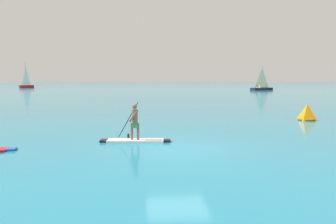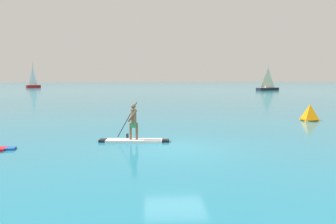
{
  "view_description": "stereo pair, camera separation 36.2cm",
  "coord_description": "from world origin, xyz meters",
  "px_view_note": "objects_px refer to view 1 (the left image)",
  "views": [
    {
      "loc": [
        -1.42,
        -12.81,
        2.86
      ],
      "look_at": [
        -0.02,
        4.29,
        1.06
      ],
      "focal_mm": 34.51,
      "sensor_mm": 36.0,
      "label": 1
    },
    {
      "loc": [
        -1.06,
        -12.84,
        2.86
      ],
      "look_at": [
        -0.02,
        4.29,
        1.06
      ],
      "focal_mm": 34.51,
      "sensor_mm": 36.0,
      "label": 2
    }
  ],
  "objects_px": {
    "paddleboarder_mid_center": "(135,134)",
    "sailboat_left_horizon": "(26,84)",
    "sailboat_right_horizon": "(262,87)",
    "race_marker_buoy": "(307,113)"
  },
  "relations": [
    {
      "from": "paddleboarder_mid_center",
      "to": "sailboat_left_horizon",
      "type": "relative_size",
      "value": 0.43
    },
    {
      "from": "sailboat_left_horizon",
      "to": "sailboat_right_horizon",
      "type": "height_order",
      "value": "sailboat_left_horizon"
    },
    {
      "from": "sailboat_left_horizon",
      "to": "sailboat_right_horizon",
      "type": "bearing_deg",
      "value": -64.82
    },
    {
      "from": "sailboat_left_horizon",
      "to": "sailboat_right_horizon",
      "type": "xyz_separation_m",
      "value": [
        61.7,
        -23.63,
        -0.35
      ]
    },
    {
      "from": "paddleboarder_mid_center",
      "to": "race_marker_buoy",
      "type": "distance_m",
      "value": 13.37
    },
    {
      "from": "sailboat_left_horizon",
      "to": "race_marker_buoy",
      "type": "bearing_deg",
      "value": -103.51
    },
    {
      "from": "sailboat_left_horizon",
      "to": "paddleboarder_mid_center",
      "type": "bearing_deg",
      "value": -112.09
    },
    {
      "from": "paddleboarder_mid_center",
      "to": "race_marker_buoy",
      "type": "bearing_deg",
      "value": -145.67
    },
    {
      "from": "race_marker_buoy",
      "to": "sailboat_left_horizon",
      "type": "height_order",
      "value": "sailboat_left_horizon"
    },
    {
      "from": "race_marker_buoy",
      "to": "sailboat_right_horizon",
      "type": "bearing_deg",
      "value": 72.26
    }
  ]
}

